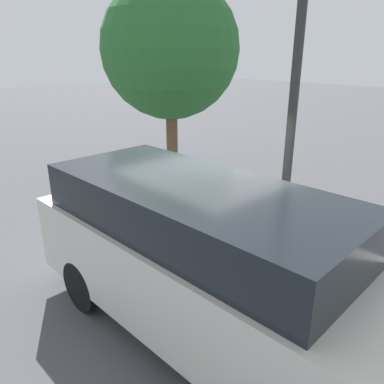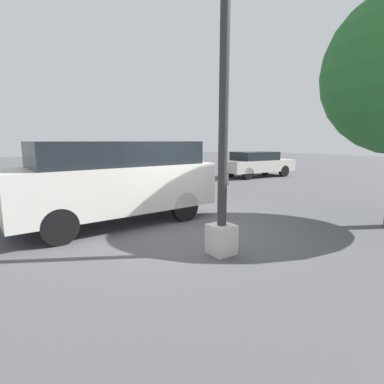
% 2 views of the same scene
% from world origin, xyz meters
% --- Properties ---
extents(ground_plane, '(80.00, 80.00, 0.00)m').
position_xyz_m(ground_plane, '(0.00, 0.00, 0.00)').
color(ground_plane, '#4C4C51').
extents(parking_meter_near, '(0.21, 0.13, 1.39)m').
position_xyz_m(parking_meter_near, '(-0.62, 0.40, 1.02)').
color(parking_meter_near, '#9E9EA3').
rests_on(parking_meter_near, ground).
extents(lamp_post, '(0.44, 0.44, 6.11)m').
position_xyz_m(lamp_post, '(0.39, 1.56, 2.10)').
color(lamp_post, beige).
rests_on(lamp_post, ground).
extents(parked_van, '(5.03, 2.07, 2.05)m').
position_xyz_m(parked_van, '(1.24, -1.52, 1.13)').
color(parked_van, beige).
rests_on(parked_van, ground).
extents(car_distant, '(4.49, 2.03, 1.45)m').
position_xyz_m(car_distant, '(-9.03, -6.61, 0.78)').
color(car_distant, '#B7B2A8').
rests_on(car_distant, ground).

